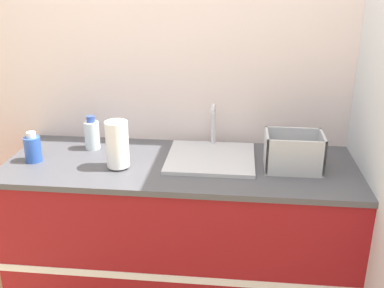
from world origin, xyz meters
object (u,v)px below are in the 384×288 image
(paper_towel_roll, at_px, (117,145))
(sink, at_px, (211,156))
(bottle_clear, at_px, (92,134))
(bottle_blue, at_px, (33,148))
(dish_rack, at_px, (293,155))

(paper_towel_roll, bearing_deg, sink, 19.08)
(sink, bearing_deg, bottle_clear, 172.80)
(paper_towel_roll, relative_size, bottle_blue, 1.52)
(sink, relative_size, bottle_clear, 2.40)
(paper_towel_roll, distance_m, bottle_clear, 0.33)
(sink, relative_size, bottle_blue, 2.84)
(bottle_clear, height_order, bottle_blue, bottle_clear)
(paper_towel_roll, relative_size, dish_rack, 0.87)
(paper_towel_roll, relative_size, bottle_clear, 1.29)
(dish_rack, bearing_deg, sink, 169.55)
(bottle_blue, bearing_deg, dish_rack, 1.98)
(bottle_clear, relative_size, bottle_blue, 1.18)
(sink, bearing_deg, bottle_blue, -172.38)
(paper_towel_roll, xyz_separation_m, bottle_blue, (-0.47, 0.04, -0.05))
(sink, relative_size, paper_towel_roll, 1.87)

